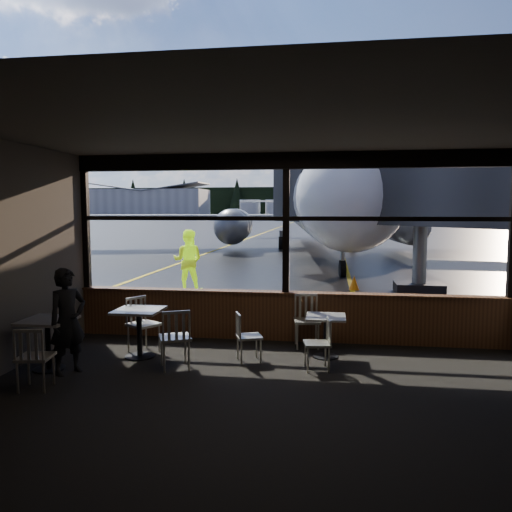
% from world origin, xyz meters
% --- Properties ---
extents(ground_plane, '(520.00, 520.00, 0.00)m').
position_xyz_m(ground_plane, '(0.00, 120.00, 0.00)').
color(ground_plane, black).
rests_on(ground_plane, ground).
extents(carpet_floor, '(8.00, 6.00, 0.01)m').
position_xyz_m(carpet_floor, '(0.00, -3.00, 0.01)').
color(carpet_floor, black).
rests_on(carpet_floor, ground).
extents(ceiling, '(8.00, 6.00, 0.04)m').
position_xyz_m(ceiling, '(0.00, -3.00, 3.50)').
color(ceiling, '#38332D').
rests_on(ceiling, ground).
extents(wall_back, '(8.00, 0.04, 3.50)m').
position_xyz_m(wall_back, '(0.00, -6.00, 1.75)').
color(wall_back, '#48413A').
rests_on(wall_back, ground).
extents(window_sill, '(8.00, 0.28, 0.90)m').
position_xyz_m(window_sill, '(0.00, 0.00, 0.45)').
color(window_sill, '#4C2A17').
rests_on(window_sill, ground).
extents(window_header, '(8.00, 0.18, 0.30)m').
position_xyz_m(window_header, '(0.00, 0.00, 3.35)').
color(window_header, black).
rests_on(window_header, ground).
extents(mullion_left, '(0.12, 0.12, 2.60)m').
position_xyz_m(mullion_left, '(-3.95, 0.00, 2.20)').
color(mullion_left, black).
rests_on(mullion_left, ground).
extents(mullion_centre, '(0.12, 0.12, 2.60)m').
position_xyz_m(mullion_centre, '(0.00, 0.00, 2.20)').
color(mullion_centre, black).
rests_on(mullion_centre, ground).
extents(window_transom, '(8.00, 0.10, 0.08)m').
position_xyz_m(window_transom, '(0.00, 0.00, 2.30)').
color(window_transom, black).
rests_on(window_transom, ground).
extents(airliner, '(32.04, 37.14, 10.50)m').
position_xyz_m(airliner, '(0.09, 20.65, 5.25)').
color(airliner, white).
rests_on(airliner, ground_plane).
extents(jet_bridge, '(8.29, 10.13, 4.42)m').
position_xyz_m(jet_bridge, '(3.60, 5.50, 2.21)').
color(jet_bridge, '#2E2E30').
rests_on(jet_bridge, ground_plane).
extents(cafe_table_near, '(0.64, 0.64, 0.71)m').
position_xyz_m(cafe_table_near, '(0.76, -0.99, 0.35)').
color(cafe_table_near, '#A09993').
rests_on(cafe_table_near, carpet_floor).
extents(cafe_table_mid, '(0.75, 0.75, 0.82)m').
position_xyz_m(cafe_table_mid, '(-2.31, -1.44, 0.41)').
color(cafe_table_mid, '#ADA79F').
rests_on(cafe_table_mid, carpet_floor).
extents(cafe_table_left, '(0.73, 0.73, 0.80)m').
position_xyz_m(cafe_table_left, '(-3.45, -2.27, 0.40)').
color(cafe_table_left, '#A29C95').
rests_on(cafe_table_left, carpet_floor).
extents(chair_near_e, '(0.52, 0.52, 0.82)m').
position_xyz_m(chair_near_e, '(0.63, -1.67, 0.41)').
color(chair_near_e, '#ABA89B').
rests_on(chair_near_e, carpet_floor).
extents(chair_near_w, '(0.57, 0.57, 0.81)m').
position_xyz_m(chair_near_w, '(-0.47, -1.40, 0.41)').
color(chair_near_w, '#B5AFA3').
rests_on(chair_near_w, carpet_floor).
extents(chair_near_n, '(0.59, 0.59, 0.95)m').
position_xyz_m(chair_near_n, '(0.42, -0.42, 0.47)').
color(chair_near_n, '#BAB5A8').
rests_on(chair_near_n, carpet_floor).
extents(chair_mid_s, '(0.70, 0.70, 0.97)m').
position_xyz_m(chair_mid_s, '(-1.55, -1.93, 0.48)').
color(chair_mid_s, '#B6B1A5').
rests_on(chair_mid_s, carpet_floor).
extents(chair_mid_w, '(0.72, 0.72, 0.96)m').
position_xyz_m(chair_mid_w, '(-2.36, -1.14, 0.48)').
color(chair_mid_w, '#B2ADA1').
rests_on(chair_mid_w, carpet_floor).
extents(chair_left_s, '(0.57, 0.57, 0.90)m').
position_xyz_m(chair_left_s, '(-3.16, -3.08, 0.45)').
color(chair_left_s, beige).
rests_on(chair_left_s, carpet_floor).
extents(passenger, '(0.63, 0.70, 1.60)m').
position_xyz_m(passenger, '(-3.06, -2.38, 0.80)').
color(passenger, black).
rests_on(passenger, carpet_floor).
extents(ground_crew, '(0.94, 0.75, 1.86)m').
position_xyz_m(ground_crew, '(-3.42, 5.24, 0.93)').
color(ground_crew, '#BFF219').
rests_on(ground_crew, ground_plane).
extents(cone_nose, '(0.32, 0.32, 0.44)m').
position_xyz_m(cone_nose, '(1.56, 6.21, 0.22)').
color(cone_nose, '#FF6908').
rests_on(cone_nose, ground_plane).
extents(hangar_left, '(45.00, 18.00, 11.00)m').
position_xyz_m(hangar_left, '(-70.00, 180.00, 5.50)').
color(hangar_left, silver).
rests_on(hangar_left, ground_plane).
extents(hangar_mid, '(38.00, 15.00, 10.00)m').
position_xyz_m(hangar_mid, '(0.00, 185.00, 5.00)').
color(hangar_mid, silver).
rests_on(hangar_mid, ground_plane).
extents(hangar_right, '(50.00, 20.00, 12.00)m').
position_xyz_m(hangar_right, '(60.00, 178.00, 6.00)').
color(hangar_right, silver).
rests_on(hangar_right, ground_plane).
extents(fuel_tank_a, '(8.00, 8.00, 6.00)m').
position_xyz_m(fuel_tank_a, '(-30.00, 182.00, 3.00)').
color(fuel_tank_a, silver).
rests_on(fuel_tank_a, ground_plane).
extents(fuel_tank_b, '(8.00, 8.00, 6.00)m').
position_xyz_m(fuel_tank_b, '(-20.00, 182.00, 3.00)').
color(fuel_tank_b, silver).
rests_on(fuel_tank_b, ground_plane).
extents(fuel_tank_c, '(8.00, 8.00, 6.00)m').
position_xyz_m(fuel_tank_c, '(-10.00, 182.00, 3.00)').
color(fuel_tank_c, silver).
rests_on(fuel_tank_c, ground_plane).
extents(treeline, '(360.00, 3.00, 12.00)m').
position_xyz_m(treeline, '(0.00, 210.00, 6.00)').
color(treeline, black).
rests_on(treeline, ground_plane).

